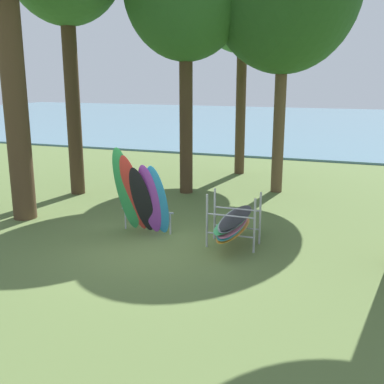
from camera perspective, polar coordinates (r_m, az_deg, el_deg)
ground_plane at (r=10.90m, az=-4.59°, el=-6.71°), size 80.00×80.00×0.00m
lake_water at (r=40.30m, az=13.73°, el=8.18°), size 80.00×36.00×0.10m
leaning_board_pile at (r=11.46m, az=-6.22°, el=-0.58°), size 1.41×0.97×2.25m
board_storage_rack at (r=10.85m, az=5.06°, el=-3.74°), size 1.15×2.12×1.25m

